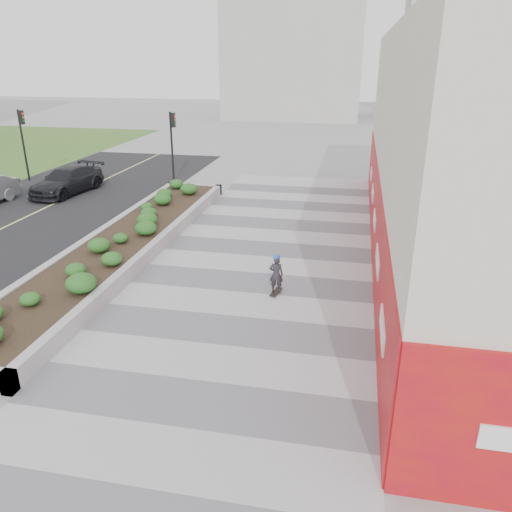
# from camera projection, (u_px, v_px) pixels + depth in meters

# --- Properties ---
(ground) EXTENTS (160.00, 160.00, 0.00)m
(ground) POSITION_uv_depth(u_px,v_px,m) (211.00, 367.00, 12.17)
(ground) COLOR gray
(ground) RESTS_ON ground
(walkway) EXTENTS (8.00, 36.00, 0.01)m
(walkway) POSITION_uv_depth(u_px,v_px,m) (239.00, 310.00, 14.90)
(walkway) COLOR #A8A8AD
(walkway) RESTS_ON ground
(building) EXTENTS (6.04, 24.08, 8.00)m
(building) POSITION_uv_depth(u_px,v_px,m) (468.00, 150.00, 17.60)
(building) COLOR beige
(building) RESTS_ON ground
(planter) EXTENTS (3.00, 18.00, 0.90)m
(planter) POSITION_uv_depth(u_px,v_px,m) (125.00, 240.00, 19.39)
(planter) COLOR #9E9EA0
(planter) RESTS_ON ground
(traffic_signal_near) EXTENTS (0.33, 0.28, 4.20)m
(traffic_signal_near) POSITION_uv_depth(u_px,v_px,m) (173.00, 138.00, 28.40)
(traffic_signal_near) COLOR black
(traffic_signal_near) RESTS_ON ground
(traffic_signal_far) EXTENTS (0.33, 0.28, 4.20)m
(traffic_signal_far) POSITION_uv_depth(u_px,v_px,m) (23.00, 134.00, 29.62)
(traffic_signal_far) COLOR black
(traffic_signal_far) RESTS_ON ground
(distant_bldg_north_l) EXTENTS (16.00, 12.00, 20.00)m
(distant_bldg_north_l) POSITION_uv_depth(u_px,v_px,m) (296.00, 30.00, 59.46)
(distant_bldg_north_l) COLOR #ADAAA3
(distant_bldg_north_l) RESTS_ON ground
(distant_bldg_north_r) EXTENTS (14.00, 10.00, 24.00)m
(distant_bldg_north_r) POSITION_uv_depth(u_px,v_px,m) (468.00, 13.00, 59.63)
(distant_bldg_north_r) COLOR #ADAAA3
(distant_bldg_north_r) RESTS_ON ground
(manhole_cover) EXTENTS (0.44, 0.44, 0.01)m
(manhole_cover) POSITION_uv_depth(u_px,v_px,m) (255.00, 311.00, 14.81)
(manhole_cover) COLOR #595654
(manhole_cover) RESTS_ON ground
(skateboarder) EXTENTS (0.45, 0.75, 1.35)m
(skateboarder) POSITION_uv_depth(u_px,v_px,m) (276.00, 274.00, 15.68)
(skateboarder) COLOR beige
(skateboarder) RESTS_ON ground
(car_dark) EXTENTS (2.60, 5.06, 1.40)m
(car_dark) POSITION_uv_depth(u_px,v_px,m) (67.00, 181.00, 27.46)
(car_dark) COLOR black
(car_dark) RESTS_ON ground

